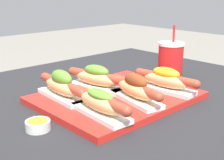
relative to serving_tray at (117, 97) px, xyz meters
name	(u,v)px	position (x,y,z in m)	size (l,w,h in m)	color
serving_tray	(117,97)	(0.00, 0.00, 0.00)	(0.44, 0.35, 0.02)	red
hot_dog_0	(100,103)	(-0.14, -0.08, 0.04)	(0.07, 0.22, 0.06)	white
hot_dog_1	(136,89)	(0.00, -0.07, 0.04)	(0.10, 0.22, 0.08)	white
hot_dog_2	(166,80)	(0.13, -0.08, 0.04)	(0.08, 0.22, 0.07)	white
hot_dog_3	(62,86)	(-0.13, 0.08, 0.04)	(0.07, 0.22, 0.08)	white
hot_dog_4	(97,78)	(-0.01, 0.08, 0.04)	(0.10, 0.22, 0.08)	white
sauce_bowl	(38,125)	(-0.27, -0.02, 0.00)	(0.06, 0.06, 0.02)	silver
drink_cup	(171,61)	(0.30, 0.03, 0.06)	(0.09, 0.09, 0.19)	red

